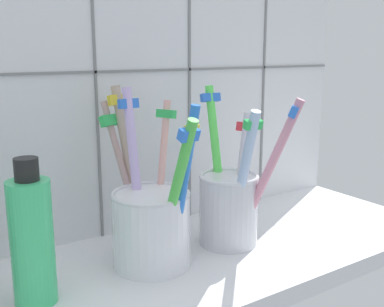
# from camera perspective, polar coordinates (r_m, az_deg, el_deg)

# --- Properties ---
(counter_slab) EXTENTS (0.64, 0.22, 0.02)m
(counter_slab) POSITION_cam_1_polar(r_m,az_deg,el_deg) (0.53, 0.47, -13.28)
(counter_slab) COLOR silver
(counter_slab) RESTS_ON ground
(tile_wall_back) EXTENTS (0.64, 0.02, 0.45)m
(tile_wall_back) POSITION_cam_1_polar(r_m,az_deg,el_deg) (0.58, -6.26, 10.76)
(tile_wall_back) COLOR white
(tile_wall_back) RESTS_ON ground
(toothbrush_cup_left) EXTENTS (0.09, 0.15, 0.19)m
(toothbrush_cup_left) POSITION_cam_1_polar(r_m,az_deg,el_deg) (0.49, -5.02, -8.01)
(toothbrush_cup_left) COLOR white
(toothbrush_cup_left) RESTS_ON counter_slab
(toothbrush_cup_right) EXTENTS (0.09, 0.13, 0.18)m
(toothbrush_cup_right) POSITION_cam_1_polar(r_m,az_deg,el_deg) (0.54, 4.73, -5.90)
(toothbrush_cup_right) COLOR silver
(toothbrush_cup_right) RESTS_ON counter_slab
(soap_bottle) EXTENTS (0.04, 0.04, 0.13)m
(soap_bottle) POSITION_cam_1_polar(r_m,az_deg,el_deg) (0.44, -19.00, -9.83)
(soap_bottle) COLOR #3FCE7C
(soap_bottle) RESTS_ON counter_slab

